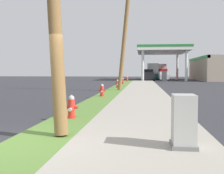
% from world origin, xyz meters
% --- Properties ---
extents(ground_plane, '(160.00, 160.00, 0.00)m').
position_xyz_m(ground_plane, '(0.00, 0.00, 0.00)').
color(ground_plane, '#333338').
extents(grass_verge, '(1.40, 80.00, 0.12)m').
position_xyz_m(grass_verge, '(0.70, 0.00, 0.06)').
color(grass_verge, '#5B8438').
rests_on(grass_verge, ground).
extents(sidewalk_slab, '(3.20, 80.00, 0.12)m').
position_xyz_m(sidewalk_slab, '(3.00, 0.00, 0.06)').
color(sidewalk_slab, '#A8A093').
rests_on(sidewalk_slab, ground).
extents(fire_hydrant_nearest, '(0.42, 0.38, 0.74)m').
position_xyz_m(fire_hydrant_nearest, '(0.70, 3.14, 0.45)').
color(fire_hydrant_nearest, red).
rests_on(fire_hydrant_nearest, grass_verge).
extents(fire_hydrant_second, '(0.42, 0.38, 0.74)m').
position_xyz_m(fire_hydrant_second, '(0.54, 11.14, 0.45)').
color(fire_hydrant_second, red).
rests_on(fire_hydrant_second, grass_verge).
extents(fire_hydrant_third, '(0.42, 0.37, 0.74)m').
position_xyz_m(fire_hydrant_third, '(0.67, 20.14, 0.45)').
color(fire_hydrant_third, red).
rests_on(fire_hydrant_third, grass_verge).
extents(fire_hydrant_fourth, '(0.42, 0.37, 0.74)m').
position_xyz_m(fire_hydrant_fourth, '(0.66, 27.44, 0.45)').
color(fire_hydrant_fourth, red).
rests_on(fire_hydrant_fourth, grass_verge).
extents(fire_hydrant_fifth, '(0.42, 0.38, 0.74)m').
position_xyz_m(fire_hydrant_fifth, '(0.69, 36.32, 0.45)').
color(fire_hydrant_fifth, red).
rests_on(fire_hydrant_fifth, grass_verge).
extents(utility_pole_midground, '(1.77, 0.61, 9.17)m').
position_xyz_m(utility_pole_midground, '(1.55, 16.91, 4.79)').
color(utility_pole_midground, olive).
rests_on(utility_pole_midground, grass_verge).
extents(utility_cabinet, '(0.50, 0.61, 1.05)m').
position_xyz_m(utility_cabinet, '(3.79, -0.05, 0.60)').
color(utility_cabinet, slate).
rests_on(utility_cabinet, sidewalk_slab).
extents(gas_station_canopy, '(16.31, 16.76, 5.90)m').
position_xyz_m(gas_station_canopy, '(13.48, 47.11, 2.80)').
color(gas_station_canopy, silver).
rests_on(gas_station_canopy, ground).
extents(car_white_by_near_pump, '(2.13, 4.58, 1.57)m').
position_xyz_m(car_white_by_near_pump, '(6.75, 47.06, 0.72)').
color(car_white_by_near_pump, white).
rests_on(car_white_by_near_pump, ground).
extents(truck_teal_at_forecourt, '(2.28, 6.45, 3.11)m').
position_xyz_m(truck_teal_at_forecourt, '(4.86, 50.71, 1.49)').
color(truck_teal_at_forecourt, '#197075').
rests_on(truck_teal_at_forecourt, ground).
extents(truck_red_on_apron, '(2.42, 6.49, 3.11)m').
position_xyz_m(truck_red_on_apron, '(6.74, 54.27, 1.49)').
color(truck_red_on_apron, red).
rests_on(truck_red_on_apron, ground).
extents(truck_black_at_far_bay, '(2.26, 5.45, 1.97)m').
position_xyz_m(truck_black_at_far_bay, '(3.85, 43.84, 0.91)').
color(truck_black_at_far_bay, black).
rests_on(truck_black_at_far_bay, ground).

